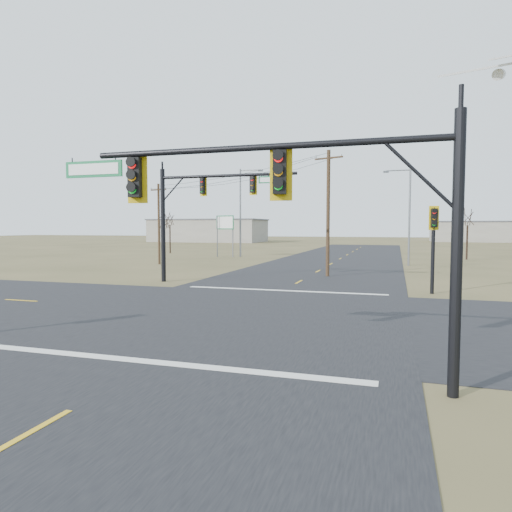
% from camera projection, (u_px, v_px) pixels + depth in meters
% --- Properties ---
extents(ground, '(320.00, 320.00, 0.00)m').
position_uv_depth(ground, '(243.00, 314.00, 19.83)').
color(ground, brown).
rests_on(ground, ground).
extents(road_ew, '(160.00, 14.00, 0.02)m').
position_uv_depth(road_ew, '(243.00, 314.00, 19.83)').
color(road_ew, black).
rests_on(road_ew, ground).
extents(road_ns, '(14.00, 160.00, 0.02)m').
position_uv_depth(road_ns, '(243.00, 314.00, 19.83)').
color(road_ns, black).
rests_on(road_ns, ground).
extents(stop_bar_near, '(12.00, 0.40, 0.01)m').
position_uv_depth(stop_bar_near, '(156.00, 362.00, 12.68)').
color(stop_bar_near, silver).
rests_on(stop_bar_near, road_ns).
extents(stop_bar_far, '(12.00, 0.40, 0.01)m').
position_uv_depth(stop_bar_far, '(283.00, 290.00, 26.98)').
color(stop_bar_far, silver).
rests_on(stop_bar_far, road_ns).
extents(mast_arm_near, '(10.33, 0.49, 6.33)m').
position_uv_depth(mast_arm_near, '(281.00, 192.00, 11.06)').
color(mast_arm_near, black).
rests_on(mast_arm_near, ground).
extents(mast_arm_far, '(9.56, 0.53, 7.75)m').
position_uv_depth(mast_arm_far, '(201.00, 201.00, 30.51)').
color(mast_arm_far, black).
rests_on(mast_arm_far, ground).
extents(pedestal_signal_ne, '(0.65, 0.57, 4.99)m').
position_uv_depth(pedestal_signal_ne, '(434.00, 231.00, 25.51)').
color(pedestal_signal_ne, black).
rests_on(pedestal_signal_ne, ground).
extents(utility_pole_near, '(2.24, 0.92, 9.57)m').
position_uv_depth(utility_pole_near, '(328.00, 211.00, 34.55)').
color(utility_pole_near, '#46311E').
rests_on(utility_pole_near, ground).
extents(utility_pole_far, '(1.96, 0.56, 8.14)m').
position_uv_depth(utility_pole_far, '(159.00, 222.00, 46.10)').
color(utility_pole_far, '#46311E').
rests_on(utility_pole_far, ground).
extents(highway_sign, '(2.67, 0.98, 5.23)m').
position_uv_depth(highway_sign, '(225.00, 227.00, 57.37)').
color(highway_sign, slate).
rests_on(highway_sign, ground).
extents(streetlight_a, '(2.66, 0.42, 9.50)m').
position_uv_depth(streetlight_a, '(407.00, 211.00, 44.39)').
color(streetlight_a, slate).
rests_on(streetlight_a, ground).
extents(streetlight_c, '(3.10, 0.51, 11.08)m').
position_uv_depth(streetlight_c, '(242.00, 208.00, 57.49)').
color(streetlight_c, slate).
rests_on(streetlight_c, ground).
extents(bare_tree_a, '(2.52, 2.52, 5.77)m').
position_uv_depth(bare_tree_a, '(165.00, 220.00, 53.44)').
color(bare_tree_a, black).
rests_on(bare_tree_a, ground).
extents(bare_tree_b, '(2.61, 2.61, 6.29)m').
position_uv_depth(bare_tree_b, '(170.00, 218.00, 65.76)').
color(bare_tree_b, black).
rests_on(bare_tree_b, ground).
extents(bare_tree_c, '(2.73, 2.73, 6.38)m').
position_uv_depth(bare_tree_c, '(468.00, 216.00, 52.63)').
color(bare_tree_c, black).
rests_on(bare_tree_c, ground).
extents(warehouse_left, '(28.00, 14.00, 5.50)m').
position_uv_depth(warehouse_left, '(208.00, 231.00, 117.25)').
color(warehouse_left, '#9A9689').
rests_on(warehouse_left, ground).
extents(warehouse_mid, '(20.00, 12.00, 5.00)m').
position_uv_depth(warehouse_mid, '(472.00, 232.00, 117.21)').
color(warehouse_mid, '#9A9689').
rests_on(warehouse_mid, ground).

